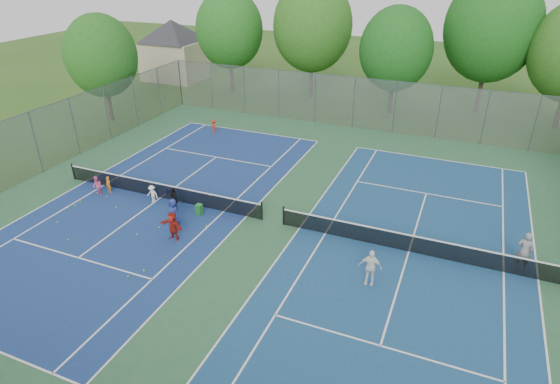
# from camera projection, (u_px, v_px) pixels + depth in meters

# --- Properties ---
(ground) EXTENTS (120.00, 120.00, 0.00)m
(ground) POSITION_uv_depth(u_px,v_px,m) (273.00, 222.00, 24.41)
(ground) COLOR #2F561B
(ground) RESTS_ON ground
(court_pad) EXTENTS (32.00, 32.00, 0.01)m
(court_pad) POSITION_uv_depth(u_px,v_px,m) (273.00, 222.00, 24.41)
(court_pad) COLOR #2A5A38
(court_pad) RESTS_ON ground
(court_left) EXTENTS (10.97, 23.77, 0.01)m
(court_left) POSITION_uv_depth(u_px,v_px,m) (161.00, 198.00, 26.80)
(court_left) COLOR navy
(court_left) RESTS_ON court_pad
(court_right) EXTENTS (10.97, 23.77, 0.01)m
(court_right) POSITION_uv_depth(u_px,v_px,m) (409.00, 252.00, 22.01)
(court_right) COLOR navy
(court_right) RESTS_ON court_pad
(net_left) EXTENTS (12.87, 0.10, 0.91)m
(net_left) POSITION_uv_depth(u_px,v_px,m) (160.00, 191.00, 26.60)
(net_left) COLOR black
(net_left) RESTS_ON ground
(net_right) EXTENTS (12.87, 0.10, 0.91)m
(net_right) POSITION_uv_depth(u_px,v_px,m) (410.00, 244.00, 21.80)
(net_right) COLOR black
(net_right) RESTS_ON ground
(fence_north) EXTENTS (32.00, 0.10, 4.00)m
(fence_north) POSITION_uv_depth(u_px,v_px,m) (354.00, 103.00, 36.60)
(fence_north) COLOR gray
(fence_north) RESTS_ON ground
(fence_west) EXTENTS (0.10, 32.00, 4.00)m
(fence_west) POSITION_uv_depth(u_px,v_px,m) (36.00, 143.00, 28.96)
(fence_west) COLOR gray
(fence_west) RESTS_ON ground
(house) EXTENTS (11.03, 11.03, 7.30)m
(house) POSITION_uv_depth(u_px,v_px,m) (173.00, 39.00, 49.66)
(house) COLOR #B7A88C
(house) RESTS_ON ground
(tree_nw) EXTENTS (6.40, 6.40, 9.58)m
(tree_nw) POSITION_uv_depth(u_px,v_px,m) (229.00, 30.00, 44.51)
(tree_nw) COLOR #443326
(tree_nw) RESTS_ON ground
(tree_nl) EXTENTS (7.20, 7.20, 10.69)m
(tree_nl) POSITION_uv_depth(u_px,v_px,m) (313.00, 26.00, 42.29)
(tree_nl) COLOR #443326
(tree_nl) RESTS_ON ground
(tree_nc) EXTENTS (6.00, 6.00, 8.85)m
(tree_nc) POSITION_uv_depth(u_px,v_px,m) (396.00, 49.00, 38.44)
(tree_nc) COLOR #443326
(tree_nc) RESTS_ON ground
(tree_nr) EXTENTS (7.60, 7.60, 11.42)m
(tree_nr) POSITION_uv_depth(u_px,v_px,m) (492.00, 28.00, 37.75)
(tree_nr) COLOR #443326
(tree_nr) RESTS_ON ground
(tree_side_w) EXTENTS (5.60, 5.60, 8.47)m
(tree_side_w) POSITION_uv_depth(u_px,v_px,m) (101.00, 56.00, 36.69)
(tree_side_w) COLOR #443326
(tree_side_w) RESTS_ON ground
(ball_crate) EXTENTS (0.43, 0.43, 0.32)m
(ball_crate) POSITION_uv_depth(u_px,v_px,m) (170.00, 191.00, 27.27)
(ball_crate) COLOR #1938C2
(ball_crate) RESTS_ON ground
(ball_hopper) EXTENTS (0.34, 0.34, 0.61)m
(ball_hopper) POSITION_uv_depth(u_px,v_px,m) (199.00, 209.00, 24.99)
(ball_hopper) COLOR #24862C
(ball_hopper) RESTS_ON ground
(student_a) EXTENTS (0.43, 0.34, 1.02)m
(student_a) POSITION_uv_depth(u_px,v_px,m) (109.00, 185.00, 27.15)
(student_a) COLOR orange
(student_a) RESTS_ON ground
(student_b) EXTENTS (0.70, 0.64, 1.16)m
(student_b) POSITION_uv_depth(u_px,v_px,m) (97.00, 186.00, 26.88)
(student_b) COLOR #F86092
(student_b) RESTS_ON ground
(student_c) EXTENTS (0.68, 0.40, 1.05)m
(student_c) POSITION_uv_depth(u_px,v_px,m) (152.00, 194.00, 26.09)
(student_c) COLOR white
(student_c) RESTS_ON ground
(student_d) EXTENTS (0.89, 0.71, 1.41)m
(student_d) POSITION_uv_depth(u_px,v_px,m) (174.00, 200.00, 25.14)
(student_d) COLOR black
(student_d) RESTS_ON ground
(student_e) EXTENTS (0.82, 0.66, 1.45)m
(student_e) POSITION_uv_depth(u_px,v_px,m) (174.00, 212.00, 23.92)
(student_e) COLOR navy
(student_e) RESTS_ON ground
(student_f) EXTENTS (1.44, 0.69, 1.49)m
(student_f) POSITION_uv_depth(u_px,v_px,m) (173.00, 226.00, 22.64)
(student_f) COLOR #A01F16
(student_f) RESTS_ON ground
(child_far_baseline) EXTENTS (0.78, 0.58, 1.07)m
(child_far_baseline) POSITION_uv_depth(u_px,v_px,m) (214.00, 126.00, 36.13)
(child_far_baseline) COLOR #B62A1A
(child_far_baseline) RESTS_ON ground
(instructor) EXTENTS (0.71, 0.50, 1.85)m
(instructor) POSITION_uv_depth(u_px,v_px,m) (524.00, 251.00, 20.48)
(instructor) COLOR gray
(instructor) RESTS_ON ground
(teen_court_b) EXTENTS (1.01, 0.49, 1.67)m
(teen_court_b) POSITION_uv_depth(u_px,v_px,m) (370.00, 267.00, 19.56)
(teen_court_b) COLOR white
(teen_court_b) RESTS_ON ground
(tennis_ball_0) EXTENTS (0.07, 0.07, 0.07)m
(tennis_ball_0) POSITION_uv_depth(u_px,v_px,m) (128.00, 277.00, 20.29)
(tennis_ball_0) COLOR #B1D932
(tennis_ball_0) RESTS_ON ground
(tennis_ball_1) EXTENTS (0.07, 0.07, 0.07)m
(tennis_ball_1) POSITION_uv_depth(u_px,v_px,m) (68.00, 240.00, 22.86)
(tennis_ball_1) COLOR #B0CD2F
(tennis_ball_1) RESTS_ON ground
(tennis_ball_2) EXTENTS (0.07, 0.07, 0.07)m
(tennis_ball_2) POSITION_uv_depth(u_px,v_px,m) (81.00, 202.00, 26.33)
(tennis_ball_2) COLOR gold
(tennis_ball_2) RESTS_ON ground
(tennis_ball_3) EXTENTS (0.07, 0.07, 0.07)m
(tennis_ball_3) POSITION_uv_depth(u_px,v_px,m) (75.00, 206.00, 25.88)
(tennis_ball_3) COLOR #D6E535
(tennis_ball_3) RESTS_ON ground
(tennis_ball_4) EXTENTS (0.07, 0.07, 0.07)m
(tennis_ball_4) POSITION_uv_depth(u_px,v_px,m) (107.00, 197.00, 26.85)
(tennis_ball_4) COLOR #B6CB2F
(tennis_ball_4) RESTS_ON ground
(tennis_ball_5) EXTENTS (0.07, 0.07, 0.07)m
(tennis_ball_5) POSITION_uv_depth(u_px,v_px,m) (58.00, 222.00, 24.33)
(tennis_ball_5) COLOR #C3EB36
(tennis_ball_5) RESTS_ON ground
(tennis_ball_6) EXTENTS (0.07, 0.07, 0.07)m
(tennis_ball_6) POSITION_uv_depth(u_px,v_px,m) (207.00, 226.00, 23.97)
(tennis_ball_6) COLOR #D0ED37
(tennis_ball_6) RESTS_ON ground
(tennis_ball_7) EXTENTS (0.07, 0.07, 0.07)m
(tennis_ball_7) POSITION_uv_depth(u_px,v_px,m) (116.00, 207.00, 25.75)
(tennis_ball_7) COLOR gold
(tennis_ball_7) RESTS_ON ground
(tennis_ball_8) EXTENTS (0.07, 0.07, 0.07)m
(tennis_ball_8) POSITION_uv_depth(u_px,v_px,m) (159.00, 228.00, 23.87)
(tennis_ball_8) COLOR yellow
(tennis_ball_8) RESTS_ON ground
(tennis_ball_9) EXTENTS (0.07, 0.07, 0.07)m
(tennis_ball_9) POSITION_uv_depth(u_px,v_px,m) (137.00, 235.00, 23.28)
(tennis_ball_9) COLOR yellow
(tennis_ball_9) RESTS_ON ground
(tennis_ball_10) EXTENTS (0.07, 0.07, 0.07)m
(tennis_ball_10) POSITION_uv_depth(u_px,v_px,m) (144.00, 271.00, 20.66)
(tennis_ball_10) COLOR #EDF338
(tennis_ball_10) RESTS_ON ground
(tennis_ball_11) EXTENTS (0.07, 0.07, 0.07)m
(tennis_ball_11) POSITION_uv_depth(u_px,v_px,m) (68.00, 208.00, 25.68)
(tennis_ball_11) COLOR #CADD33
(tennis_ball_11) RESTS_ON ground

